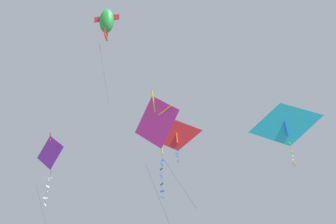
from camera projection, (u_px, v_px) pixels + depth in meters
The scene contains 5 objects.
kite_diamond_far_centre at pixel (50, 154), 19.30m from camera, with size 1.62×1.78×6.12m.
kite_fish_near_left at pixel (107, 21), 20.81m from camera, with size 0.99×1.17×5.22m.
kite_diamond_upper_right at pixel (157, 122), 18.53m from camera, with size 1.99×2.06×6.43m.
kite_delta_mid_left at pixel (177, 136), 23.63m from camera, with size 1.38×1.96×4.31m.
kite_delta_highest at pixel (286, 125), 30.31m from camera, with size 1.45×3.58×4.19m.
Camera 1 is at (18.17, 1.71, 19.40)m, focal length 49.25 mm.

